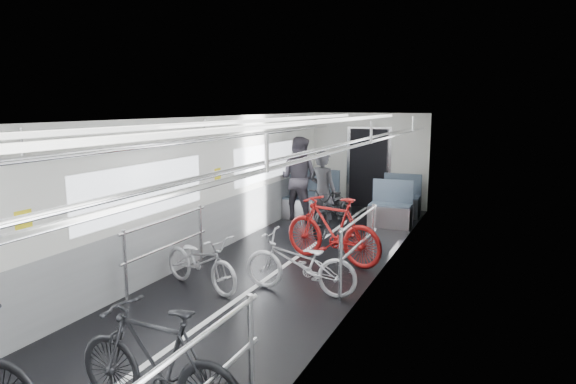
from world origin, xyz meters
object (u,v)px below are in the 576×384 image
object	(u,v)px
bike_right_mid	(300,263)
bike_right_near	(158,363)
bike_right_far	(332,230)
bike_aisle	(334,211)
bike_left_far	(201,261)
person_standing	(323,192)
person_seated	(299,178)

from	to	relation	value
bike_right_mid	bike_right_near	bearing A→B (deg)	-0.83
bike_right_far	bike_aisle	size ratio (longest dim) A/B	0.99
bike_right_mid	bike_right_far	distance (m)	1.54
bike_right_near	bike_right_far	bearing A→B (deg)	-176.39
bike_left_far	bike_right_mid	xyz separation A→B (m)	(1.36, 0.37, 0.03)
bike_right_far	person_standing	distance (m)	2.05
bike_right_near	person_standing	bearing A→B (deg)	-169.47
bike_aisle	person_seated	distance (m)	1.69
bike_left_far	bike_right_mid	size ratio (longest dim) A/B	0.93
bike_left_far	person_seated	xyz separation A→B (m)	(-0.41, 4.74, 0.55)
bike_aisle	person_seated	xyz separation A→B (m)	(-1.21, 1.08, 0.45)
bike_right_far	person_seated	size ratio (longest dim) A/B	0.98
bike_right_mid	person_seated	bearing A→B (deg)	-159.15
bike_right_near	person_seated	bearing A→B (deg)	-163.65
bike_right_mid	bike_aisle	distance (m)	3.34
bike_left_far	bike_right_mid	bearing A→B (deg)	-56.09
bike_right_far	person_standing	size ratio (longest dim) A/B	1.10
bike_right_near	person_standing	size ratio (longest dim) A/B	1.00
bike_left_far	bike_aisle	xyz separation A→B (m)	(0.80, 3.66, 0.09)
bike_right_mid	person_standing	size ratio (longest dim) A/B	0.97
person_standing	bike_right_mid	bearing A→B (deg)	120.58
bike_right_near	bike_right_mid	bearing A→B (deg)	-176.64
bike_right_mid	bike_right_far	size ratio (longest dim) A/B	0.88
bike_right_far	person_seated	world-z (taller)	person_seated
bike_right_far	bike_aisle	distance (m)	1.83
bike_right_mid	bike_aisle	world-z (taller)	bike_aisle
bike_right_near	person_seated	world-z (taller)	person_seated
bike_right_near	person_standing	distance (m)	6.63
person_standing	bike_right_far	bearing A→B (deg)	130.36
bike_left_far	bike_right_mid	distance (m)	1.41
person_standing	person_seated	xyz separation A→B (m)	(-0.92, 0.98, 0.10)
bike_right_far	bike_left_far	bearing A→B (deg)	-19.20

